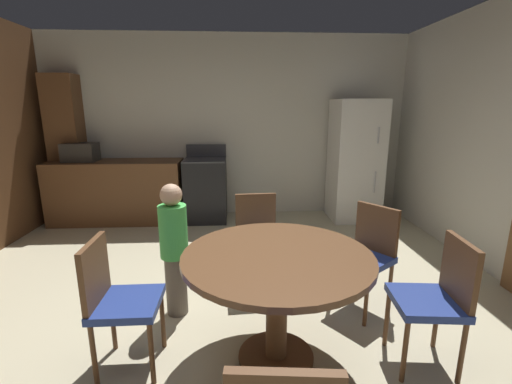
% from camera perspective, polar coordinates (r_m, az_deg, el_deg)
% --- Properties ---
extents(ground_plane, '(14.00, 14.00, 0.00)m').
position_cam_1_polar(ground_plane, '(2.83, -5.57, -22.27)').
color(ground_plane, beige).
extents(wall_back, '(5.69, 0.12, 2.70)m').
position_cam_1_polar(wall_back, '(5.48, -4.63, 10.49)').
color(wall_back, beige).
rests_on(wall_back, ground).
extents(kitchen_counter, '(1.87, 0.60, 0.90)m').
position_cam_1_polar(kitchen_counter, '(5.49, -21.60, 0.07)').
color(kitchen_counter, brown).
rests_on(kitchen_counter, ground).
extents(pantry_column, '(0.44, 0.36, 2.10)m').
position_cam_1_polar(pantry_column, '(5.82, -28.29, 6.14)').
color(pantry_column, brown).
rests_on(pantry_column, ground).
extents(oven_range, '(0.60, 0.60, 1.10)m').
position_cam_1_polar(oven_range, '(5.23, -8.16, 0.46)').
color(oven_range, black).
rests_on(oven_range, ground).
extents(refrigerator, '(0.68, 0.68, 1.76)m').
position_cam_1_polar(refrigerator, '(5.37, 15.85, 4.91)').
color(refrigerator, white).
rests_on(refrigerator, ground).
extents(microwave, '(0.44, 0.32, 0.26)m').
position_cam_1_polar(microwave, '(5.56, -26.71, 5.82)').
color(microwave, '#2D2B28').
rests_on(microwave, kitchen_counter).
extents(dining_table, '(1.21, 1.21, 0.76)m').
position_cam_1_polar(dining_table, '(2.30, 3.47, -13.63)').
color(dining_table, brown).
rests_on(dining_table, ground).
extents(chair_northeast, '(0.56, 0.56, 0.87)m').
position_cam_1_polar(chair_northeast, '(3.06, 17.68, -9.15)').
color(chair_northeast, brown).
rests_on(chair_northeast, ground).
extents(chair_east, '(0.44, 0.44, 0.87)m').
position_cam_1_polar(chair_east, '(2.57, 27.47, -14.65)').
color(chair_east, brown).
rests_on(chair_east, ground).
extents(chair_west, '(0.40, 0.40, 0.87)m').
position_cam_1_polar(chair_west, '(2.45, -21.84, -15.53)').
color(chair_west, brown).
rests_on(chair_west, ground).
extents(chair_north, '(0.43, 0.43, 0.87)m').
position_cam_1_polar(chair_north, '(3.26, 0.18, -7.07)').
color(chair_north, brown).
rests_on(chair_north, ground).
extents(person_child, '(0.31, 0.31, 1.09)m').
position_cam_1_polar(person_child, '(2.87, -13.19, -8.71)').
color(person_child, '#665B51').
rests_on(person_child, ground).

